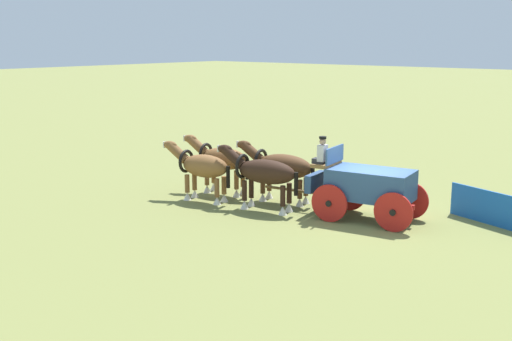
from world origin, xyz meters
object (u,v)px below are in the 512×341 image
at_px(draft_horse_rear_near, 263,173).
at_px(draft_horse_lead_off, 221,160).
at_px(show_wagon, 366,185).
at_px(draft_horse_rear_off, 281,167).
at_px(draft_horse_lead_near, 202,167).

relative_size(draft_horse_rear_near, draft_horse_lead_off, 1.08).
distance_m(show_wagon, draft_horse_lead_off, 6.19).
bearing_deg(draft_horse_rear_near, show_wagon, -160.70).
relative_size(draft_horse_rear_off, draft_horse_lead_near, 1.09).
xyz_separation_m(show_wagon, draft_horse_rear_near, (3.41, 1.19, 0.15)).
distance_m(show_wagon, draft_horse_lead_near, 6.19).
height_order(show_wagon, draft_horse_lead_near, show_wagon).
xyz_separation_m(draft_horse_lead_near, draft_horse_lead_off, (0.20, -1.28, 0.06)).
relative_size(draft_horse_rear_off, draft_horse_lead_off, 1.08).
bearing_deg(draft_horse_lead_near, draft_horse_rear_near, -170.97).
distance_m(draft_horse_rear_near, draft_horse_rear_off, 1.30).
bearing_deg(draft_horse_lead_near, draft_horse_rear_off, -144.49).
height_order(draft_horse_rear_off, draft_horse_lead_near, draft_horse_rear_off).
height_order(draft_horse_rear_near, draft_horse_lead_off, draft_horse_lead_off).
distance_m(draft_horse_rear_near, draft_horse_lead_off, 2.91).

